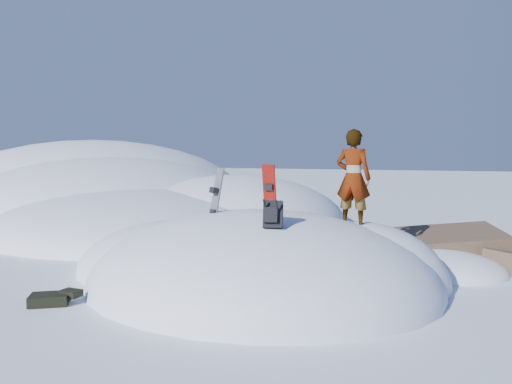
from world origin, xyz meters
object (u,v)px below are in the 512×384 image
(snowboard_red, at_px, (270,201))
(backpack, at_px, (273,215))
(snowboard_dark, at_px, (215,204))
(person, at_px, (353,178))

(snowboard_red, distance_m, backpack, 1.60)
(snowboard_dark, relative_size, backpack, 2.61)
(snowboard_red, xyz_separation_m, backpack, (0.53, -1.50, -0.08))
(backpack, bearing_deg, snowboard_dark, 133.76)
(snowboard_dark, xyz_separation_m, backpack, (1.53, -0.99, -0.04))
(snowboard_dark, height_order, person, person)
(snowboard_red, xyz_separation_m, snowboard_dark, (-1.00, -0.52, -0.04))
(snowboard_dark, bearing_deg, backpack, 5.50)
(snowboard_red, distance_m, person, 1.73)
(snowboard_dark, height_order, backpack, snowboard_dark)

